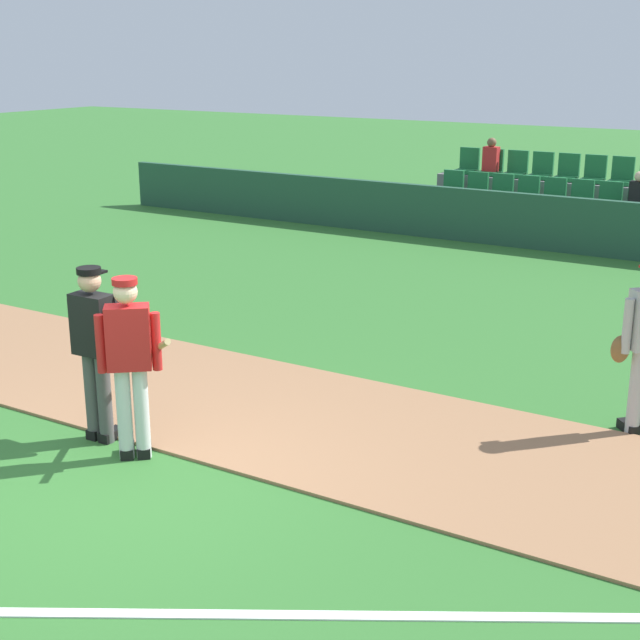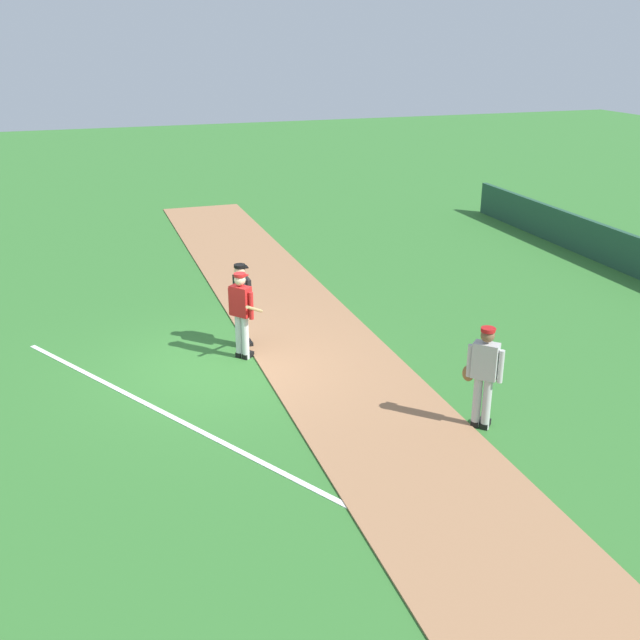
% 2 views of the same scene
% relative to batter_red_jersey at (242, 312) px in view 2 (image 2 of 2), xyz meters
% --- Properties ---
extents(ground_plane, '(80.00, 80.00, 0.00)m').
position_rel_batter_red_jersey_xyz_m(ground_plane, '(0.24, -0.49, -0.97)').
color(ground_plane, '#33702D').
extents(infield_dirt_path, '(28.00, 2.72, 0.03)m').
position_rel_batter_red_jersey_xyz_m(infield_dirt_path, '(0.24, 1.56, -0.95)').
color(infield_dirt_path, '#9E704C').
rests_on(infield_dirt_path, ground).
extents(foul_line_chalk, '(10.42, 6.12, 0.01)m').
position_rel_batter_red_jersey_xyz_m(foul_line_chalk, '(3.24, -0.99, -0.96)').
color(foul_line_chalk, white).
rests_on(foul_line_chalk, ground).
extents(batter_red_jersey, '(0.72, 0.69, 1.76)m').
position_rel_batter_red_jersey_xyz_m(batter_red_jersey, '(0.00, 0.00, 0.00)').
color(batter_red_jersey, silver).
rests_on(batter_red_jersey, ground).
extents(umpire_home_plate, '(0.59, 0.31, 1.76)m').
position_rel_batter_red_jersey_xyz_m(umpire_home_plate, '(-0.57, 0.14, 0.03)').
color(umpire_home_plate, '#4C4C4C').
rests_on(umpire_home_plate, ground).
extents(runner_grey_jersey, '(0.56, 0.50, 1.76)m').
position_rel_batter_red_jersey_xyz_m(runner_grey_jersey, '(3.95, 3.04, -0.01)').
color(runner_grey_jersey, '#B2B2B2').
rests_on(runner_grey_jersey, ground).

